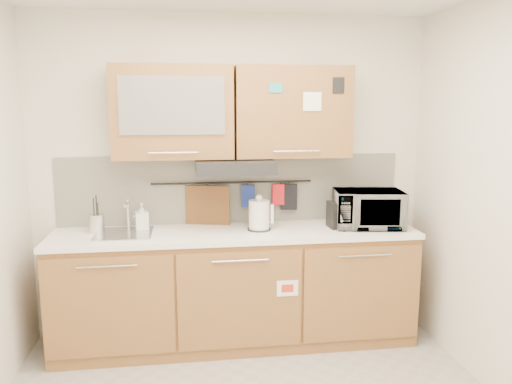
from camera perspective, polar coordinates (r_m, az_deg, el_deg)
name	(u,v)px	position (r m, az deg, el deg)	size (l,w,h in m)	color
wall_back	(232,177)	(4.12, -2.79, 1.74)	(3.20, 3.20, 0.00)	silver
base_cabinet	(236,293)	(4.05, -2.28, -11.51)	(2.80, 0.64, 0.88)	olive
countertop	(236,233)	(3.90, -2.33, -4.73)	(2.82, 0.62, 0.04)	white
backsplash	(232,189)	(4.12, -2.76, 0.34)	(2.80, 0.02, 0.56)	silver
upper_cabinets	(233,112)	(3.90, -2.69, 9.11)	(1.82, 0.37, 0.70)	olive
range_hood	(235,166)	(3.86, -2.47, 2.99)	(0.60, 0.46, 0.10)	black
sink	(124,233)	(3.92, -14.84, -4.60)	(0.42, 0.40, 0.26)	silver
utensil_rail	(232,183)	(4.08, -2.72, 1.09)	(0.02, 0.02, 1.30)	black
utensil_crock	(97,223)	(4.00, -17.72, -3.41)	(0.12, 0.12, 0.29)	silver
kettle	(259,216)	(3.89, 0.38, -2.74)	(0.20, 0.18, 0.28)	silver
toaster	(346,214)	(4.04, 10.21, -2.51)	(0.28, 0.18, 0.21)	black
microwave	(368,209)	(4.08, 12.69, -1.89)	(0.53, 0.36, 0.29)	#999999
soap_bottle	(142,217)	(3.99, -12.91, -2.76)	(0.10, 0.10, 0.21)	#999999
cutting_board	(208,213)	(4.09, -5.53, -2.39)	(0.36, 0.03, 0.45)	brown
oven_mitt	(248,196)	(4.09, -0.92, -0.44)	(0.11, 0.03, 0.18)	navy
dark_pouch	(289,197)	(4.15, 3.77, -0.55)	(0.14, 0.04, 0.22)	black
pot_holder	(281,194)	(4.13, 2.84, -0.28)	(0.14, 0.02, 0.17)	red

